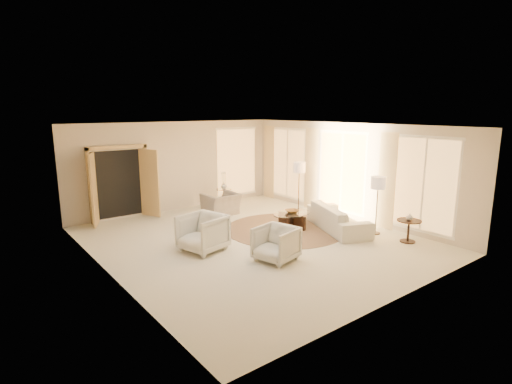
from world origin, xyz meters
TOP-DOWN VIEW (x-y plane):
  - room at (0.00, 0.00)m, footprint 7.04×8.04m
  - windows_right at (3.45, 0.10)m, footprint 0.10×6.40m
  - window_back_corner at (2.30, 3.95)m, footprint 1.70×0.10m
  - curtains_right at (3.40, 1.00)m, footprint 0.06×5.20m
  - french_doors at (-1.90, 3.82)m, footprint 1.95×0.66m
  - area_rug at (1.24, 0.19)m, footprint 3.98×3.98m
  - sofa at (2.33, -0.70)m, footprint 1.70×2.43m
  - armchair_left at (-1.36, 0.11)m, footprint 1.05×1.09m
  - armchair_right at (-0.44, -1.37)m, footprint 0.91×0.95m
  - accent_chair at (0.71, 2.55)m, footprint 1.02×0.67m
  - coffee_table at (1.45, 0.16)m, footprint 1.53×1.53m
  - end_table at (2.90, -2.43)m, footprint 0.59×0.59m
  - side_table at (1.38, 3.40)m, footprint 0.50×0.50m
  - floor_lamp_near at (2.90, 1.42)m, footprint 0.38×0.38m
  - floor_lamp_far at (2.83, -1.54)m, footprint 0.37×0.37m
  - bowl at (1.45, 0.16)m, footprint 0.44×0.44m
  - end_vase at (2.90, -2.43)m, footprint 0.20×0.20m
  - side_vase at (1.38, 3.40)m, footprint 0.28×0.28m

SIDE VIEW (x-z plane):
  - area_rug at x=1.24m, z-range 0.00..0.01m
  - coffee_table at x=1.45m, z-range 0.05..0.48m
  - sofa at x=2.33m, z-range 0.00..0.66m
  - side_table at x=1.38m, z-range 0.06..0.65m
  - end_table at x=2.90m, z-range 0.10..0.66m
  - armchair_right at x=-0.44m, z-range 0.00..0.82m
  - accent_chair at x=0.71m, z-range 0.00..0.88m
  - armchair_left at x=-1.36m, z-range 0.00..0.93m
  - bowl at x=1.45m, z-range 0.43..0.51m
  - end_vase at x=2.90m, z-range 0.55..0.73m
  - side_vase at x=1.38m, z-range 0.58..0.81m
  - french_doors at x=-1.90m, z-range -0.01..2.15m
  - floor_lamp_far at x=2.83m, z-range 0.53..2.04m
  - curtains_right at x=3.40m, z-range 0.00..2.60m
  - floor_lamp_near at x=2.90m, z-range 0.55..2.11m
  - windows_right at x=3.45m, z-range 0.15..2.55m
  - window_back_corner at x=2.30m, z-range 0.15..2.55m
  - room at x=0.00m, z-range -0.02..2.81m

